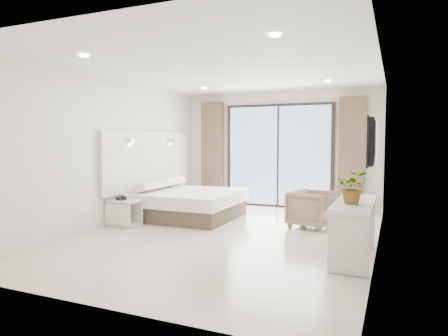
{
  "coord_description": "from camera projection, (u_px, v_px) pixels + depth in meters",
  "views": [
    {
      "loc": [
        2.51,
        -5.99,
        1.57
      ],
      "look_at": [
        -0.23,
        0.4,
        1.08
      ],
      "focal_mm": 32.0,
      "sensor_mm": 36.0,
      "label": 1
    }
  ],
  "objects": [
    {
      "name": "ground",
      "position": [
        227.0,
        235.0,
        6.58
      ],
      "size": [
        6.2,
        6.2,
        0.0
      ],
      "primitive_type": "plane",
      "color": "beige",
      "rests_on": "ground"
    },
    {
      "name": "room_shell",
      "position": [
        235.0,
        140.0,
        7.33
      ],
      "size": [
        4.62,
        6.22,
        2.72
      ],
      "color": "silver",
      "rests_on": "ground"
    },
    {
      "name": "bed",
      "position": [
        187.0,
        204.0,
        8.08
      ],
      "size": [
        1.94,
        1.85,
        0.68
      ],
      "color": "brown",
      "rests_on": "ground"
    },
    {
      "name": "nightstand",
      "position": [
        124.0,
        213.0,
        7.29
      ],
      "size": [
        0.53,
        0.43,
        0.48
      ],
      "rotation": [
        0.0,
        0.0,
        0.0
      ],
      "color": "silver",
      "rests_on": "ground"
    },
    {
      "name": "phone",
      "position": [
        121.0,
        198.0,
        7.24
      ],
      "size": [
        0.2,
        0.18,
        0.06
      ],
      "primitive_type": "cube",
      "rotation": [
        0.0,
        0.0,
        -0.35
      ],
      "color": "black",
      "rests_on": "nightstand"
    },
    {
      "name": "console_desk",
      "position": [
        354.0,
        217.0,
        5.24
      ],
      "size": [
        0.48,
        1.53,
        0.77
      ],
      "color": "silver",
      "rests_on": "ground"
    },
    {
      "name": "plant",
      "position": [
        353.0,
        191.0,
        5.0
      ],
      "size": [
        0.39,
        0.43,
        0.32
      ],
      "primitive_type": "imported",
      "rotation": [
        0.0,
        0.0,
        0.04
      ],
      "color": "#33662D",
      "rests_on": "console_desk"
    },
    {
      "name": "armchair",
      "position": [
        312.0,
        207.0,
        7.18
      ],
      "size": [
        0.81,
        0.84,
        0.73
      ],
      "primitive_type": "imported",
      "rotation": [
        0.0,
        0.0,
        1.34
      ],
      "color": "#947261",
      "rests_on": "ground"
    }
  ]
}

